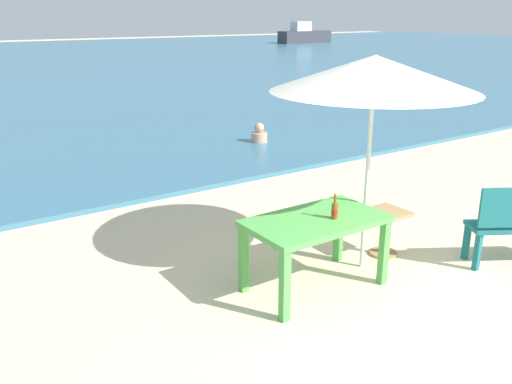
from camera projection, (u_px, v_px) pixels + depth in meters
The scene contains 7 objects.
ground_plane at pixel (478, 345), 4.59m from camera, with size 120.00×120.00×0.00m, color beige.
picnic_table_green at pixel (316, 228), 5.37m from camera, with size 1.40×0.80×0.76m.
beer_bottle_amber at pixel (335, 210), 5.30m from camera, with size 0.07×0.07×0.26m.
patio_umbrella at pixel (374, 74), 5.35m from camera, with size 2.10×2.10×2.30m.
side_table_wood at pixel (385, 226), 6.22m from camera, with size 0.44×0.44×0.54m.
swimmer_person at pixel (259, 135), 11.44m from camera, with size 0.34×0.34×0.41m.
boat_tanker at pixel (304, 35), 49.20m from camera, with size 5.19×1.41×1.89m.
Camera 1 is at (-3.80, -2.18, 2.69)m, focal length 37.84 mm.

